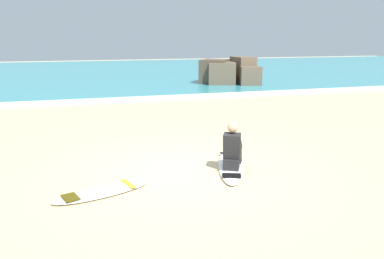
% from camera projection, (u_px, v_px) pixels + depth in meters
% --- Properties ---
extents(ground_plane, '(80.00, 80.00, 0.00)m').
position_uv_depth(ground_plane, '(185.00, 171.00, 7.81)').
color(ground_plane, '#CCB584').
extents(sea, '(80.00, 28.00, 0.10)m').
position_uv_depth(sea, '(105.00, 72.00, 29.09)').
color(sea, teal).
rests_on(sea, ground).
extents(breaking_foam, '(80.00, 0.90, 0.11)m').
position_uv_depth(breaking_foam, '(128.00, 100.00, 16.33)').
color(breaking_foam, white).
rests_on(breaking_foam, ground).
extents(surfboard_main, '(1.35, 2.46, 0.08)m').
position_uv_depth(surfboard_main, '(231.00, 164.00, 8.10)').
color(surfboard_main, white).
rests_on(surfboard_main, ground).
extents(surfer_seated, '(0.63, 0.77, 0.95)m').
position_uv_depth(surfer_seated, '(232.00, 150.00, 7.74)').
color(surfer_seated, '#232326').
rests_on(surfer_seated, surfboard_main).
extents(surfboard_spare_near, '(1.84, 1.05, 0.08)m').
position_uv_depth(surfboard_spare_near, '(102.00, 192.00, 6.66)').
color(surfboard_spare_near, white).
rests_on(surfboard_spare_near, ground).
extents(rock_outcrop_distant, '(3.77, 2.97, 1.58)m').
position_uv_depth(rock_outcrop_distant, '(230.00, 74.00, 21.61)').
color(rock_outcrop_distant, brown).
rests_on(rock_outcrop_distant, ground).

